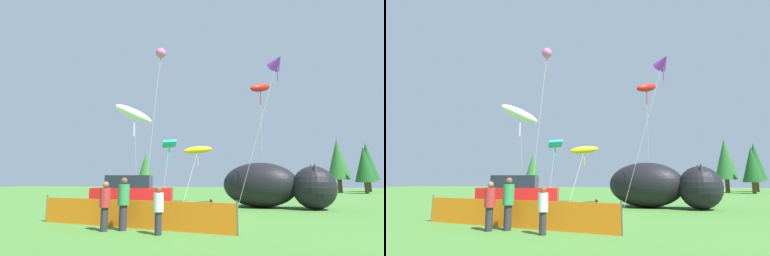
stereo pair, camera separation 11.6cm
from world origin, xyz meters
The scene contains 18 objects.
ground_plane centered at (0.00, 0.00, 0.00)m, with size 120.00×120.00×0.00m, color #477F33.
parked_car centered at (-2.82, 1.60, 1.01)m, with size 4.62×2.53×2.07m.
folding_chair centered at (2.00, -0.04, 0.52)m, with size 0.69×0.69×0.91m.
inflatable_cat centered at (5.05, 6.48, 1.37)m, with size 7.46×4.16×2.97m.
safety_fence centered at (-0.92, -3.12, 0.53)m, with size 8.56×1.66×1.15m.
spectator_in_grey_shirt centered at (-0.85, -3.76, 1.04)m, with size 0.42×0.42×1.91m.
spectator_in_red_shirt centered at (0.71, -4.34, 0.87)m, with size 0.35×0.35×1.59m.
spectator_in_yellow_shirt centered at (-1.43, -4.06, 0.96)m, with size 0.38×0.38×1.77m.
kite_white_ghost centered at (-2.86, 1.63, 5.57)m, with size 1.92×2.78×6.20m.
kite_yellow_hero centered at (-0.66, 9.62, 4.22)m, with size 2.42×3.73×4.69m.
kite_pink_octopus centered at (-2.77, 5.95, 11.15)m, with size 1.37×0.76×11.62m.
kite_red_lizard centered at (4.46, 7.61, 8.52)m, with size 1.79×1.72×9.11m.
kite_purple_delta centered at (5.54, 5.06, 9.43)m, with size 3.59×1.60×10.11m.
kite_teal_diamond centered at (-1.79, 5.21, 4.19)m, with size 1.17×1.19×4.52m.
horizon_tree_east centered at (20.50, 36.37, 4.55)m, with size 3.11×3.11×7.42m.
horizon_tree_west centered at (15.46, 32.49, 4.73)m, with size 3.23×3.23×7.70m.
horizon_tree_mid centered at (-12.44, 28.54, 3.58)m, with size 2.44×2.44×5.83m.
horizon_tree_northeast centered at (18.04, 29.85, 3.81)m, with size 2.60×2.60×6.20m.
Camera 1 is at (4.05, -14.33, 1.84)m, focal length 28.00 mm.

